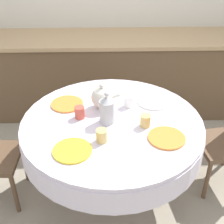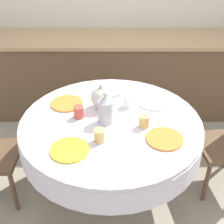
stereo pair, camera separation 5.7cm
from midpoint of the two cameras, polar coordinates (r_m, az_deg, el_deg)
The scene contains 13 objects.
ground_plane at distance 2.78m, azimuth -0.61°, elevation -14.68°, with size 12.00×12.00×0.00m, color #9E937F.
kitchen_counter at distance 3.62m, azimuth -1.03°, elevation 6.85°, with size 3.24×0.64×0.91m.
dining_table at distance 2.35m, azimuth -0.70°, elevation -4.17°, with size 1.34×1.34×0.76m.
plate_near_left at distance 2.02m, azimuth -8.08°, elevation -6.99°, with size 0.25×0.25×0.01m, color yellow.
cup_near_left at distance 2.06m, azimuth -2.71°, elevation -4.36°, with size 0.07×0.07×0.09m, color #DBB766.
plate_near_right at distance 2.13m, azimuth 9.19°, elevation -4.71°, with size 0.25×0.25×0.01m, color orange.
cup_near_right at distance 2.21m, azimuth 5.38°, elevation -1.60°, with size 0.07×0.07×0.09m, color #DBB766.
plate_far_left at distance 2.49m, azimuth -8.87°, elevation 1.46°, with size 0.25×0.25×0.01m, color orange.
cup_far_left at distance 2.30m, azimuth -6.65°, elevation -0.08°, with size 0.07×0.07×0.09m, color #CC4C3D.
plate_far_right at distance 2.51m, azimuth 6.90°, elevation 1.90°, with size 0.25×0.25×0.01m, color white.
cup_far_right at distance 2.42m, azimuth 2.36°, elevation 1.98°, with size 0.07×0.07×0.09m, color white.
coffee_carafe at distance 2.21m, azimuth -1.71°, elevation 0.43°, with size 0.11×0.11×0.25m.
teapot at distance 2.38m, azimuth -2.53°, elevation 2.66°, with size 0.23×0.16×0.21m.
Camera 1 is at (-0.05, -1.86, 2.06)m, focal length 50.00 mm.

